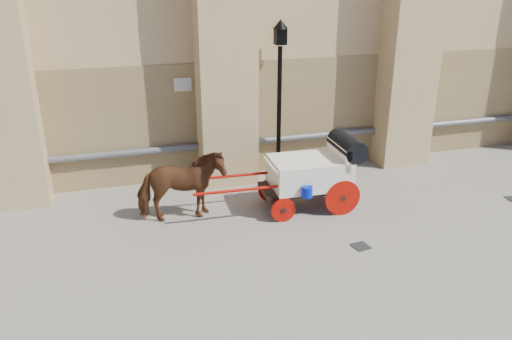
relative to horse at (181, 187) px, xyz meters
name	(u,v)px	position (x,y,z in m)	size (l,w,h in m)	color
ground	(318,241)	(2.47, -1.70, -0.78)	(90.00, 90.00, 0.00)	slate
horse	(181,187)	(0.00, 0.00, 0.00)	(1.85, 0.84, 1.56)	#5B301D
carriage	(315,170)	(2.99, -0.18, 0.12)	(3.84, 1.38, 1.66)	black
street_lamp	(279,96)	(2.82, 1.85, 1.36)	(0.38, 0.38, 4.01)	black
drain_grate_near	(361,246)	(3.18, -2.16, -0.77)	(0.32, 0.32, 0.01)	black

